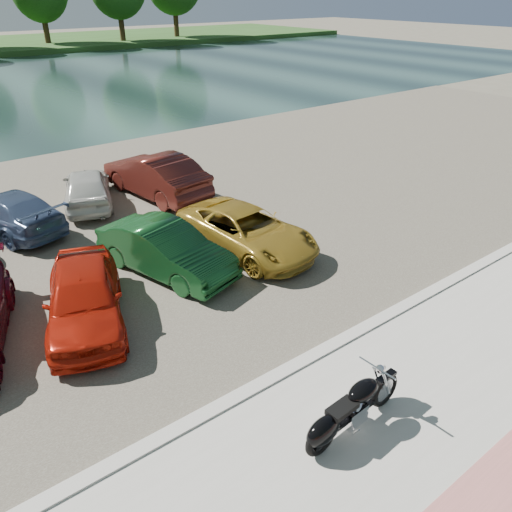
# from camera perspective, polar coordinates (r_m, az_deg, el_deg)

# --- Properties ---
(ground) EXTENTS (200.00, 200.00, 0.00)m
(ground) POSITION_cam_1_polar(r_m,az_deg,el_deg) (9.86, 16.25, -16.53)
(ground) COLOR #595447
(ground) RESTS_ON ground
(promenade) EXTENTS (60.00, 6.00, 0.10)m
(promenade) POSITION_cam_1_polar(r_m,az_deg,el_deg) (9.50, 21.29, -19.28)
(promenade) COLOR #A7A59D
(promenade) RESTS_ON ground
(kerb) EXTENTS (60.00, 0.30, 0.14)m
(kerb) POSITION_cam_1_polar(r_m,az_deg,el_deg) (10.72, 7.78, -10.72)
(kerb) COLOR #A7A59D
(kerb) RESTS_ON ground
(parking_lot) EXTENTS (60.00, 18.00, 0.04)m
(parking_lot) POSITION_cam_1_polar(r_m,az_deg,el_deg) (17.28, -13.66, 4.44)
(parking_lot) COLOR #464138
(parking_lot) RESTS_ON ground
(motorcycle) EXTENTS (2.33, 0.75, 1.05)m
(motorcycle) POSITION_cam_1_polar(r_m,az_deg,el_deg) (8.79, 10.27, -17.26)
(motorcycle) COLOR black
(motorcycle) RESTS_ON promenade
(car_4) EXTENTS (2.90, 4.33, 1.37)m
(car_4) POSITION_cam_1_polar(r_m,az_deg,el_deg) (11.75, -19.04, -4.43)
(car_4) COLOR #AE1B0B
(car_4) RESTS_ON parking_lot
(car_5) EXTENTS (2.45, 4.30, 1.34)m
(car_5) POSITION_cam_1_polar(r_m,az_deg,el_deg) (13.33, -10.27, 0.72)
(car_5) COLOR #103E1A
(car_5) RESTS_ON parking_lot
(car_6) EXTENTS (2.61, 4.74, 1.26)m
(car_6) POSITION_cam_1_polar(r_m,az_deg,el_deg) (14.25, -1.11, 2.90)
(car_6) COLOR olive
(car_6) RESTS_ON parking_lot
(car_11) EXTENTS (2.90, 4.68, 1.26)m
(car_11) POSITION_cam_1_polar(r_m,az_deg,el_deg) (17.26, -26.41, 4.53)
(car_11) COLOR #344566
(car_11) RESTS_ON parking_lot
(car_12) EXTENTS (2.76, 4.13, 1.31)m
(car_12) POSITION_cam_1_polar(r_m,az_deg,el_deg) (18.40, -18.74, 7.46)
(car_12) COLOR silver
(car_12) RESTS_ON parking_lot
(car_13) EXTENTS (2.26, 4.87, 1.54)m
(car_13) POSITION_cam_1_polar(r_m,az_deg,el_deg) (18.65, -11.43, 9.07)
(car_13) COLOR #471712
(car_13) RESTS_ON parking_lot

